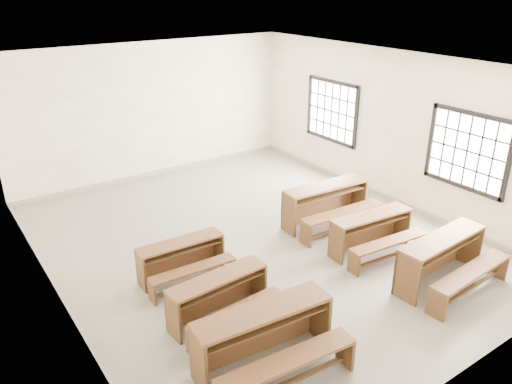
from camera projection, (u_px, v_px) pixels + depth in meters
room at (260, 129)px, 8.46m from camera, size 8.50×8.50×3.20m
desk_set_0 at (265, 335)px, 6.12m from camera, size 1.86×1.07×0.81m
desk_set_1 at (220, 295)px, 7.01m from camera, size 1.55×0.88×0.68m
desk_set_2 at (182, 257)px, 8.02m from camera, size 1.44×0.78×0.64m
desk_set_3 at (444, 257)px, 7.84m from camera, size 1.81×1.01×0.79m
desk_set_4 at (372, 230)px, 8.78m from camera, size 1.63×0.94×0.70m
desk_set_5 at (327, 202)px, 9.76m from camera, size 1.85×1.04×0.81m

